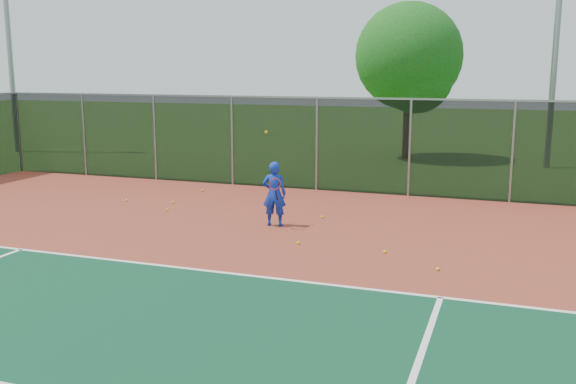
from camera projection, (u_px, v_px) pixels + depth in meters
name	position (u px, v px, depth m)	size (l,w,h in m)	color
ground	(270.00, 354.00, 8.94)	(120.00, 120.00, 0.00)	#2E5C1A
court_apron	(313.00, 304.00, 10.79)	(30.00, 20.00, 0.02)	brown
fence_back	(410.00, 147.00, 19.75)	(30.00, 0.06, 3.03)	black
tennis_player	(274.00, 194.00, 16.06)	(0.66, 0.66, 2.39)	#1330B5
practice_ball_0	(173.00, 202.00, 18.87)	(0.07, 0.07, 0.07)	yellow
practice_ball_1	(126.00, 200.00, 19.15)	(0.07, 0.07, 0.07)	yellow
practice_ball_2	(438.00, 269.00, 12.56)	(0.07, 0.07, 0.07)	yellow
practice_ball_3	(167.00, 210.00, 17.88)	(0.07, 0.07, 0.07)	yellow
practice_ball_4	(322.00, 217.00, 17.00)	(0.07, 0.07, 0.07)	yellow
practice_ball_5	(202.00, 190.00, 20.71)	(0.07, 0.07, 0.07)	yellow
practice_ball_6	(385.00, 252.00, 13.74)	(0.07, 0.07, 0.07)	yellow
practice_ball_7	(298.00, 243.00, 14.46)	(0.07, 0.07, 0.07)	yellow
floodlight_nw	(6.00, 10.00, 29.77)	(0.90, 0.40, 11.74)	gray
tree_back_left	(411.00, 61.00, 27.67)	(4.62, 4.62, 6.79)	#3C2916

